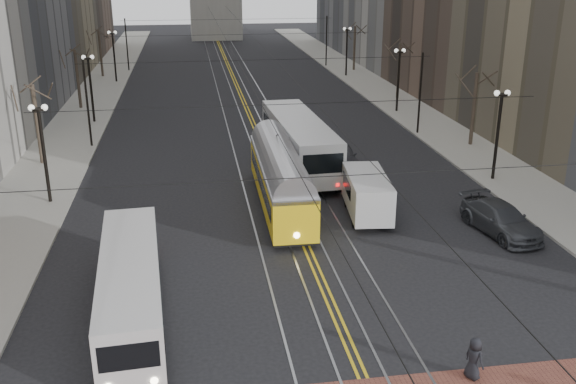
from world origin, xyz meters
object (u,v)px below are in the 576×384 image
object	(u,v)px
streetcar	(280,183)
pedestrian_a	(474,358)
cargo_van	(367,196)
sedan_parked	(501,219)
rear_bus	(299,144)
transit_bus	(131,289)
sedan_grey	(341,155)

from	to	relation	value
streetcar	pedestrian_a	world-z (taller)	streetcar
cargo_van	sedan_parked	xyz separation A→B (m)	(6.26, -3.27, -0.41)
streetcar	cargo_van	size ratio (longest dim) A/B	2.30
rear_bus	pedestrian_a	world-z (taller)	rear_bus
streetcar	pedestrian_a	xyz separation A→B (m)	(4.17, -16.94, -0.68)
transit_bus	pedestrian_a	bearing A→B (deg)	-29.68
transit_bus	pedestrian_a	xyz separation A→B (m)	(11.65, -5.65, -0.56)
sedan_grey	sedan_parked	bearing A→B (deg)	-65.42
cargo_van	sedan_grey	distance (m)	9.11
cargo_van	transit_bus	bearing A→B (deg)	-136.83
cargo_van	streetcar	bearing A→B (deg)	160.16
streetcar	cargo_van	bearing A→B (deg)	-24.93
streetcar	cargo_van	distance (m)	5.00
sedan_grey	pedestrian_a	distance (m)	23.87
transit_bus	sedan_parked	size ratio (longest dim) A/B	2.00
transit_bus	streetcar	distance (m)	13.54
transit_bus	sedan_parked	bearing A→B (deg)	13.97
cargo_van	sedan_grey	world-z (taller)	cargo_van
rear_bus	pedestrian_a	distance (m)	24.19
transit_bus	pedestrian_a	world-z (taller)	transit_bus
rear_bus	streetcar	bearing A→B (deg)	-110.59
transit_bus	sedan_grey	size ratio (longest dim) A/B	2.19
transit_bus	streetcar	bearing A→B (deg)	52.66
pedestrian_a	transit_bus	bearing A→B (deg)	39.98
cargo_van	sedan_grey	size ratio (longest dim) A/B	1.10
cargo_van	pedestrian_a	bearing A→B (deg)	-85.39
sedan_grey	streetcar	bearing A→B (deg)	-126.55
streetcar	rear_bus	world-z (taller)	rear_bus
streetcar	rear_bus	size ratio (longest dim) A/B	0.95
streetcar	sedan_parked	size ratio (longest dim) A/B	2.32
pedestrian_a	rear_bus	bearing A→B (deg)	-19.71
sedan_parked	sedan_grey	bearing A→B (deg)	105.08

